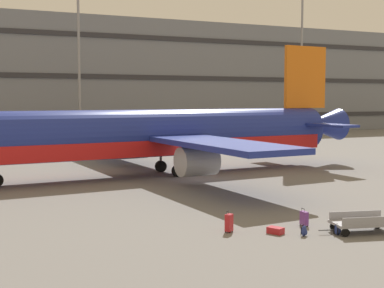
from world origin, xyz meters
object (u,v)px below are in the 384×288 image
at_px(suitcase_upright, 276,230).
at_px(suitcase_black, 229,223).
at_px(backpack_purple, 304,231).
at_px(baggage_cart, 362,223).
at_px(airliner, 159,135).
at_px(suitcase_navy, 304,218).
at_px(backpack_red, 337,230).

distance_m(suitcase_upright, suitcase_black, 2.04).
relative_size(suitcase_upright, suitcase_black, 0.84).
distance_m(backpack_purple, baggage_cart, 2.71).
bearing_deg(backpack_purple, suitcase_black, 144.36).
relative_size(airliner, suitcase_black, 38.49).
height_order(backpack_purple, baggage_cart, baggage_cart).
height_order(suitcase_navy, suitcase_upright, suitcase_navy).
xyz_separation_m(suitcase_navy, suitcase_upright, (-1.96, -0.66, -0.22)).
xyz_separation_m(suitcase_upright, backpack_purple, (0.89, -0.85, 0.08)).
bearing_deg(backpack_red, airliner, 92.04).
xyz_separation_m(suitcase_navy, backpack_red, (0.34, -1.93, -0.14)).
bearing_deg(suitcase_upright, airliner, 85.13).
height_order(suitcase_navy, backpack_red, suitcase_navy).
bearing_deg(airliner, backpack_red, -87.96).
bearing_deg(suitcase_navy, airliner, 91.17).
distance_m(suitcase_black, backpack_purple, 3.23).
relative_size(suitcase_upright, baggage_cart, 0.23).
bearing_deg(suitcase_navy, backpack_red, -79.85).
relative_size(airliner, backpack_purple, 72.48).
height_order(airliner, backpack_red, airliner).
bearing_deg(suitcase_upright, backpack_purple, -43.77).
relative_size(suitcase_black, baggage_cart, 0.28).
xyz_separation_m(airliner, backpack_red, (0.71, -20.00, -2.83)).
height_order(suitcase_upright, backpack_purple, backpack_purple).
xyz_separation_m(suitcase_navy, suitcase_black, (-3.70, 0.37, 0.06)).
bearing_deg(backpack_purple, airliner, 87.93).
height_order(suitcase_black, backpack_red, suitcase_black).
height_order(backpack_purple, backpack_red, backpack_red).
relative_size(airliner, suitcase_upright, 45.73).
bearing_deg(airliner, suitcase_black, -100.66).
bearing_deg(suitcase_upright, suitcase_navy, 18.61).
distance_m(suitcase_black, backpack_red, 4.66).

